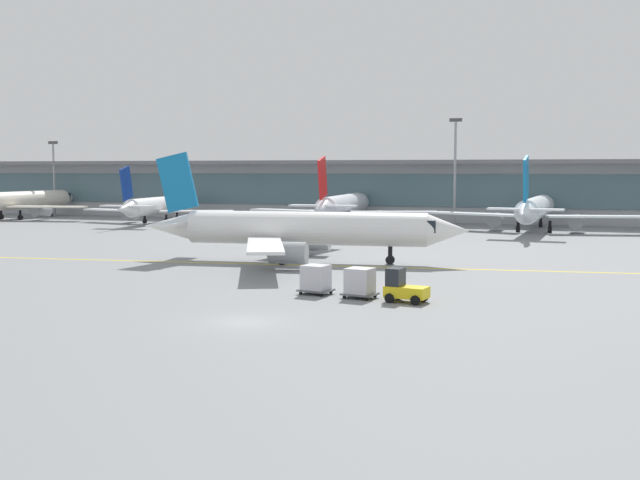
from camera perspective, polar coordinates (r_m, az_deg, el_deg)
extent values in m
plane|color=gray|center=(41.61, -5.62, -6.12)|extent=(400.00, 400.00, 0.00)
cube|color=yellow|center=(65.63, -1.57, -1.88)|extent=(109.33, 12.87, 0.01)
cube|color=#9EA3A8|center=(122.14, 10.17, 3.50)|extent=(204.29, 8.00, 9.00)
cube|color=slate|center=(118.09, 9.91, 3.66)|extent=(196.12, 0.16, 5.04)
cube|color=slate|center=(120.60, 10.11, 5.76)|extent=(212.46, 11.00, 0.60)
cylinder|color=silver|center=(135.10, -21.63, 2.76)|extent=(4.46, 21.59, 2.98)
cone|color=silver|center=(144.43, -18.22, 3.01)|extent=(3.07, 3.76, 2.83)
cube|color=black|center=(142.60, -18.84, 3.12)|extent=(2.50, 2.83, 1.04)
cube|color=silver|center=(128.71, -19.69, 2.35)|extent=(12.57, 5.30, 0.25)
cylinder|color=#999EA3|center=(131.36, -20.10, 2.03)|extent=(2.05, 3.27, 1.84)
cylinder|color=black|center=(140.74, -19.50, 1.99)|extent=(0.39, 0.39, 1.58)
cylinder|color=black|center=(140.76, -19.50, 1.83)|extent=(0.54, 0.82, 0.79)
cylinder|color=black|center=(135.35, -22.73, 1.76)|extent=(0.39, 0.39, 1.58)
cylinder|color=black|center=(135.37, -22.72, 1.60)|extent=(0.54, 0.82, 0.79)
cylinder|color=black|center=(132.56, -21.48, 1.74)|extent=(0.39, 0.39, 1.58)
cylinder|color=black|center=(132.58, -21.48, 1.57)|extent=(0.54, 0.82, 0.79)
cylinder|color=white|center=(119.24, -11.90, 2.55)|extent=(4.23, 18.98, 2.61)
cone|color=white|center=(129.28, -9.86, 2.80)|extent=(2.74, 3.34, 2.48)
cube|color=black|center=(127.34, -10.23, 2.90)|extent=(2.23, 2.52, 0.92)
cone|color=white|center=(108.91, -14.44, 2.25)|extent=(2.57, 4.36, 2.22)
cube|color=white|center=(120.86, -15.08, 2.18)|extent=(11.04, 4.49, 0.22)
cylinder|color=#999EA3|center=(120.94, -13.92, 1.86)|extent=(1.85, 2.90, 1.61)
cube|color=white|center=(115.21, -9.19, 2.15)|extent=(10.93, 6.15, 0.22)
cylinder|color=#999EA3|center=(117.13, -9.95, 1.83)|extent=(1.85, 2.90, 1.61)
cube|color=navy|center=(109.53, -14.28, 4.12)|extent=(0.58, 3.54, 4.92)
cube|color=white|center=(110.79, -15.05, 2.48)|extent=(3.99, 2.17, 0.18)
cube|color=white|center=(109.05, -13.27, 2.48)|extent=(3.99, 2.17, 0.18)
cylinder|color=black|center=(125.35, -10.62, 1.79)|extent=(0.34, 0.34, 1.38)
cylinder|color=black|center=(125.37, -10.62, 1.63)|extent=(0.48, 0.73, 0.69)
cylinder|color=black|center=(118.71, -12.97, 1.55)|extent=(0.34, 0.34, 1.38)
cylinder|color=black|center=(118.74, -12.97, 1.39)|extent=(0.48, 0.73, 0.69)
cylinder|color=black|center=(117.22, -11.41, 1.54)|extent=(0.34, 0.34, 1.38)
cylinder|color=black|center=(117.24, -11.41, 1.37)|extent=(0.48, 0.73, 0.69)
cylinder|color=silver|center=(109.95, 1.80, 2.63)|extent=(4.06, 21.56, 2.98)
cone|color=silver|center=(122.15, 3.13, 2.90)|extent=(3.00, 3.71, 2.83)
cube|color=black|center=(119.81, 2.90, 3.03)|extent=(2.45, 2.79, 1.04)
cone|color=silver|center=(97.26, 0.04, 2.28)|extent=(2.77, 4.88, 2.53)
cube|color=silver|center=(110.30, -2.27, 2.21)|extent=(12.57, 5.52, 0.25)
cylinder|color=#999EA3|center=(110.91, -0.86, 1.81)|extent=(2.00, 3.24, 1.84)
cube|color=silver|center=(106.80, 5.57, 2.09)|extent=(12.50, 6.63, 0.25)
cylinder|color=#999EA3|center=(108.56, 4.40, 1.72)|extent=(2.00, 3.24, 1.84)
cube|color=red|center=(98.05, 0.19, 4.66)|extent=(0.52, 4.02, 5.61)
cube|color=silver|center=(99.07, -0.99, 2.60)|extent=(4.48, 2.32, 0.21)
cube|color=silver|center=(97.96, 1.48, 2.57)|extent=(4.48, 2.32, 0.21)
cylinder|color=black|center=(117.39, 2.63, 1.69)|extent=(0.39, 0.39, 1.58)
cylinder|color=black|center=(117.41, 2.63, 1.50)|extent=(0.52, 0.81, 0.79)
cylinder|color=black|center=(108.86, 0.55, 1.41)|extent=(0.39, 0.39, 1.58)
cylinder|color=black|center=(108.89, 0.55, 1.20)|extent=(0.52, 0.81, 0.79)
cylinder|color=black|center=(107.94, 2.62, 1.37)|extent=(0.39, 0.39, 1.58)
cylinder|color=black|center=(107.97, 2.62, 1.16)|extent=(0.52, 0.81, 0.79)
cylinder|color=white|center=(104.71, 15.82, 2.30)|extent=(4.33, 21.56, 2.97)
cone|color=white|center=(117.14, 16.43, 2.58)|extent=(3.05, 3.74, 2.83)
cube|color=black|center=(114.75, 16.33, 2.72)|extent=(2.49, 2.82, 1.04)
cone|color=white|center=(91.72, 15.00, 1.92)|extent=(2.83, 4.91, 2.53)
cube|color=white|center=(104.06, 11.53, 1.92)|extent=(12.48, 6.76, 0.24)
cylinder|color=#999EA3|center=(105.01, 12.97, 1.47)|extent=(2.03, 3.26, 1.84)
cube|color=white|center=(102.54, 19.94, 1.66)|extent=(12.56, 5.36, 0.24)
cylinder|color=#999EA3|center=(103.99, 18.60, 1.29)|extent=(2.03, 3.26, 1.84)
cube|color=#1472B2|center=(92.52, 15.13, 4.44)|extent=(0.57, 4.02, 5.60)
cube|color=white|center=(93.25, 13.76, 2.27)|extent=(4.50, 2.37, 0.21)
cube|color=white|center=(92.77, 16.44, 2.19)|extent=(4.50, 2.37, 0.21)
cylinder|color=black|center=(112.29, 16.17, 1.32)|extent=(0.38, 0.38, 1.57)
cylinder|color=black|center=(112.32, 16.16, 1.12)|extent=(0.53, 0.82, 0.79)
cylinder|color=black|center=(103.33, 14.58, 1.03)|extent=(0.38, 0.38, 1.57)
cylinder|color=black|center=(103.36, 14.57, 0.81)|extent=(0.53, 0.82, 0.79)
cylinder|color=black|center=(102.93, 16.80, 0.95)|extent=(0.38, 0.38, 1.57)
cylinder|color=black|center=(102.96, 16.80, 0.74)|extent=(0.53, 0.82, 0.79)
cylinder|color=white|center=(67.20, -1.01, 0.88)|extent=(21.37, 5.33, 2.94)
cone|color=white|center=(65.69, 9.57, 0.71)|extent=(3.82, 3.18, 2.79)
cube|color=black|center=(65.78, 7.53, 1.06)|extent=(2.89, 2.58, 1.03)
cone|color=white|center=(71.08, -11.26, 1.03)|extent=(4.96, 3.02, 2.50)
cube|color=white|center=(74.96, -1.08, 0.73)|extent=(4.73, 12.40, 0.24)
cylinder|color=#999EA3|center=(72.40, -0.49, -0.09)|extent=(3.30, 2.16, 1.82)
cube|color=white|center=(60.41, -4.14, -0.40)|extent=(7.20, 12.24, 0.24)
cylinder|color=#999EA3|center=(62.50, -2.39, -0.95)|extent=(3.30, 2.16, 1.82)
cube|color=#1472B2|center=(70.55, -10.61, 4.24)|extent=(3.97, 0.76, 5.54)
cube|color=white|center=(72.58, -9.67, 1.49)|extent=(2.55, 4.53, 0.21)
cube|color=white|center=(68.57, -10.96, 1.25)|extent=(2.55, 4.53, 0.21)
cylinder|color=black|center=(66.24, 5.27, -1.16)|extent=(0.38, 0.38, 1.56)
cylinder|color=black|center=(66.28, 5.26, -1.49)|extent=(0.83, 0.56, 0.78)
cylinder|color=black|center=(69.72, -2.05, -0.81)|extent=(0.38, 0.38, 1.56)
cylinder|color=black|center=(69.76, -2.05, -1.13)|extent=(0.83, 0.56, 0.78)
cylinder|color=black|center=(65.88, -2.85, -1.18)|extent=(0.38, 0.38, 1.56)
cylinder|color=black|center=(65.93, -2.85, -1.51)|extent=(0.83, 0.56, 0.78)
cube|color=yellow|center=(47.61, 6.49, -3.88)|extent=(2.81, 1.85, 0.70)
cube|color=#1E2328|center=(47.76, 5.67, -2.75)|extent=(1.11, 1.38, 1.10)
cylinder|color=black|center=(48.01, 7.74, -4.24)|extent=(0.63, 0.33, 0.60)
cylinder|color=black|center=(46.72, 7.14, -4.49)|extent=(0.63, 0.33, 0.60)
cylinder|color=black|center=(48.62, 5.86, -4.09)|extent=(0.63, 0.33, 0.60)
cylinder|color=black|center=(47.35, 5.21, -4.34)|extent=(0.63, 0.33, 0.60)
cube|color=#595B60|center=(48.93, 2.99, -4.04)|extent=(2.36, 1.95, 0.12)
cube|color=silver|center=(48.80, 3.00, -3.04)|extent=(1.85, 1.77, 1.60)
cylinder|color=black|center=(49.28, 4.13, -4.18)|extent=(0.23, 0.14, 0.22)
cylinder|color=black|center=(48.02, 3.44, -4.42)|extent=(0.23, 0.14, 0.22)
cylinder|color=black|center=(49.90, 2.55, -4.05)|extent=(0.23, 0.14, 0.22)
cylinder|color=black|center=(48.66, 1.84, -4.29)|extent=(0.23, 0.14, 0.22)
cube|color=#595B60|center=(50.36, -0.31, -3.76)|extent=(2.36, 1.95, 0.12)
cube|color=silver|center=(50.23, -0.32, -2.79)|extent=(1.85, 1.77, 1.60)
cylinder|color=black|center=(50.65, 0.81, -3.90)|extent=(0.23, 0.14, 0.22)
cylinder|color=black|center=(49.43, 0.06, -4.13)|extent=(0.23, 0.14, 0.22)
cylinder|color=black|center=(51.35, -0.68, -3.78)|extent=(0.23, 0.14, 0.22)
cylinder|color=black|center=(50.15, -1.45, -4.00)|extent=(0.23, 0.14, 0.22)
cylinder|color=gray|center=(143.07, -19.25, 4.26)|extent=(0.36, 0.36, 12.60)
cube|color=#3F3F42|center=(143.13, -19.33, 6.88)|extent=(1.80, 0.30, 0.50)
cylinder|color=gray|center=(112.66, 10.05, 4.88)|extent=(0.36, 0.36, 15.02)
cube|color=#3F3F42|center=(112.88, 10.11, 8.83)|extent=(1.80, 0.30, 0.50)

